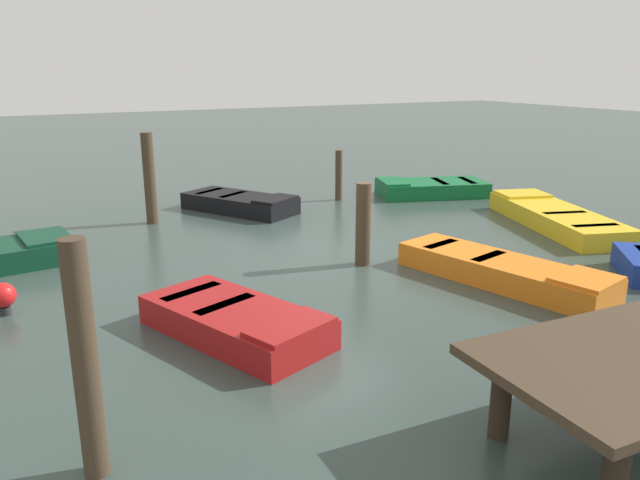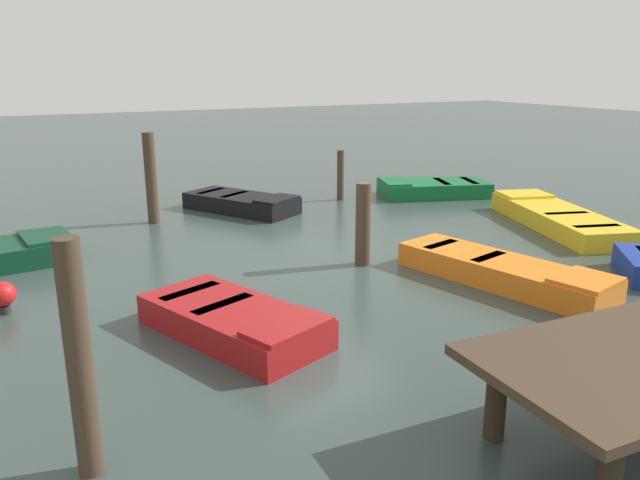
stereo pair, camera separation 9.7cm
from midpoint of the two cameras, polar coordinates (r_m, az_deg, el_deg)
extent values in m
plane|color=#33423D|center=(11.52, 0.24, -1.68)|extent=(80.00, 80.00, 0.00)
cylinder|color=#2E2318|center=(5.55, 25.58, -19.14)|extent=(0.20, 0.20, 0.85)
cylinder|color=#2E2318|center=(6.29, 16.42, -13.81)|extent=(0.20, 0.20, 0.85)
cube|color=gold|center=(14.66, 21.31, 1.86)|extent=(2.46, 4.27, 0.40)
cube|color=#4C3319|center=(14.63, 21.37, 2.40)|extent=(2.01, 3.60, 0.04)
cube|color=gold|center=(15.96, 18.55, 4.05)|extent=(1.36, 1.21, 0.06)
cube|color=#42301E|center=(14.37, 21.99, 2.27)|extent=(1.00, 0.49, 0.04)
cube|color=#42301E|center=(13.45, 24.41, 1.13)|extent=(1.00, 0.49, 0.04)
cube|color=#0C3823|center=(12.44, -23.81, 0.33)|extent=(0.94, 1.24, 0.06)
cube|color=#0F602D|center=(17.33, 10.64, 4.70)|extent=(3.19, 2.25, 0.40)
cube|color=orange|center=(17.30, 10.66, 5.16)|extent=(2.68, 1.82, 0.04)
cube|color=#0F602D|center=(16.94, 7.05, 5.40)|extent=(1.01, 1.40, 0.06)
cube|color=#B06E1E|center=(17.37, 11.35, 5.29)|extent=(0.54, 1.10, 0.04)
cube|color=#B06E1E|center=(17.66, 13.78, 5.32)|extent=(0.54, 1.10, 0.04)
cube|color=orange|center=(10.60, 16.70, -2.81)|extent=(1.88, 3.74, 0.40)
cube|color=black|center=(10.55, 16.76, -2.09)|extent=(1.53, 3.16, 0.04)
cube|color=orange|center=(9.91, 23.65, -3.39)|extent=(1.10, 1.00, 0.06)
cube|color=black|center=(10.68, 15.56, -1.57)|extent=(0.84, 0.39, 0.04)
cube|color=black|center=(11.22, 11.35, -0.45)|extent=(0.84, 0.39, 0.04)
cube|color=black|center=(15.33, -7.13, 3.41)|extent=(2.43, 3.06, 0.40)
cube|color=gray|center=(15.30, -7.15, 3.93)|extent=(1.99, 2.56, 0.04)
cube|color=black|center=(14.60, -3.83, 3.80)|extent=(1.24, 1.07, 0.06)
cube|color=#776E5D|center=(15.43, -7.76, 4.16)|extent=(0.91, 0.63, 0.04)
cube|color=#776E5D|center=(15.95, -9.89, 4.44)|extent=(0.91, 0.63, 0.04)
cube|color=maroon|center=(8.32, -7.73, -7.45)|extent=(2.07, 2.91, 0.40)
cube|color=black|center=(8.26, -7.76, -6.55)|extent=(1.68, 2.44, 0.04)
cube|color=maroon|center=(7.52, -2.64, -7.99)|extent=(1.24, 0.93, 0.06)
cube|color=black|center=(8.39, -8.65, -5.94)|extent=(0.96, 0.52, 0.04)
cube|color=black|center=(8.93, -11.63, -4.72)|extent=(0.96, 0.52, 0.04)
cylinder|color=#423323|center=(10.98, 4.25, 1.45)|extent=(0.27, 0.27, 1.49)
cylinder|color=#423323|center=(5.63, -20.90, -10.43)|extent=(0.22, 0.22, 2.15)
cylinder|color=#423323|center=(16.41, 2.07, 5.99)|extent=(0.18, 0.18, 1.33)
cylinder|color=#423323|center=(14.39, -15.18, 5.52)|extent=(0.26, 0.26, 2.05)
cylinder|color=#262626|center=(10.05, -26.87, -5.77)|extent=(0.16, 0.16, 0.12)
sphere|color=red|center=(9.98, -27.04, -4.48)|extent=(0.36, 0.36, 0.36)
camera|label=1|loc=(0.05, -89.76, 0.07)|focal=34.60mm
camera|label=2|loc=(0.05, 90.24, -0.07)|focal=34.60mm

